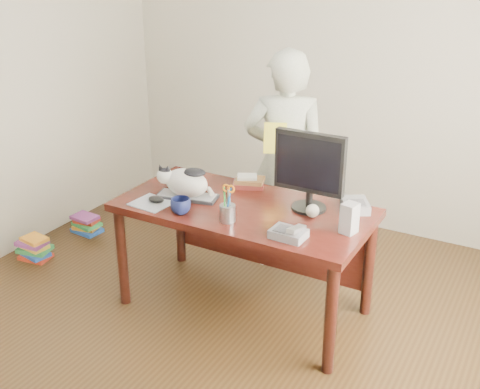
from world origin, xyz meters
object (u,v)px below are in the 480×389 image
at_px(phone, 289,233).
at_px(person, 285,162).
at_px(book_stack, 249,182).
at_px(pen_cup, 228,211).
at_px(monitor, 310,167).
at_px(calculator, 355,205).
at_px(book_pile_a, 35,248).
at_px(coffee_mug, 181,206).
at_px(desk, 250,223).
at_px(keyboard, 187,196).
at_px(cat, 185,181).
at_px(mouse, 156,199).
at_px(baseball, 312,211).
at_px(speaker, 349,218).
at_px(book_pile_b, 87,224).

distance_m(phone, person, 1.06).
bearing_deg(book_stack, phone, -66.68).
bearing_deg(pen_cup, person, 93.82).
bearing_deg(phone, person, 118.58).
distance_m(monitor, phone, 0.48).
bearing_deg(calculator, book_pile_a, 161.74).
bearing_deg(person, pen_cup, 71.56).
bearing_deg(coffee_mug, book_stack, 74.99).
relative_size(coffee_mug, book_stack, 0.50).
relative_size(coffee_mug, book_pile_a, 0.46).
xyz_separation_m(desk, book_stack, (-0.13, 0.23, 0.18)).
bearing_deg(calculator, desk, 169.00).
bearing_deg(pen_cup, keyboard, 156.68).
bearing_deg(cat, mouse, -138.77).
relative_size(coffee_mug, baseball, 1.52).
height_order(monitor, mouse, monitor).
xyz_separation_m(cat, baseball, (0.84, 0.13, -0.07)).
distance_m(coffee_mug, calculator, 1.08).
bearing_deg(calculator, baseball, -159.48).
relative_size(baseball, book_pile_a, 0.31).
relative_size(monitor, calculator, 1.97).
height_order(desk, coffee_mug, coffee_mug).
distance_m(cat, speaker, 1.10).
relative_size(mouse, book_stack, 0.46).
xyz_separation_m(book_stack, person, (0.09, 0.38, 0.04)).
relative_size(book_stack, calculator, 0.99).
relative_size(person, book_pile_a, 6.08).
height_order(mouse, baseball, baseball).
relative_size(keyboard, book_pile_b, 1.63).
distance_m(mouse, baseball, 1.00).
relative_size(keyboard, person, 0.26).
xyz_separation_m(cat, person, (0.36, 0.76, -0.04)).
xyz_separation_m(phone, calculator, (0.20, 0.55, -0.00)).
height_order(cat, phone, cat).
xyz_separation_m(mouse, book_pile_a, (-1.24, 0.03, -0.69)).
xyz_separation_m(keyboard, calculator, (1.02, 0.36, 0.02)).
bearing_deg(book_pile_a, pen_cup, -1.23).
bearing_deg(speaker, mouse, -158.56).
relative_size(desk, book_pile_b, 6.20).
relative_size(monitor, mouse, 4.35).
height_order(monitor, baseball, monitor).
xyz_separation_m(mouse, coffee_mug, (0.23, -0.05, 0.02)).
distance_m(mouse, person, 1.03).
xyz_separation_m(speaker, calculator, (-0.07, 0.33, -0.06)).
distance_m(desk, cat, 0.50).
distance_m(book_stack, person, 0.39).
distance_m(monitor, pen_cup, 0.56).
relative_size(coffee_mug, person, 0.08).
distance_m(cat, phone, 0.86).
height_order(cat, pen_cup, pen_cup).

